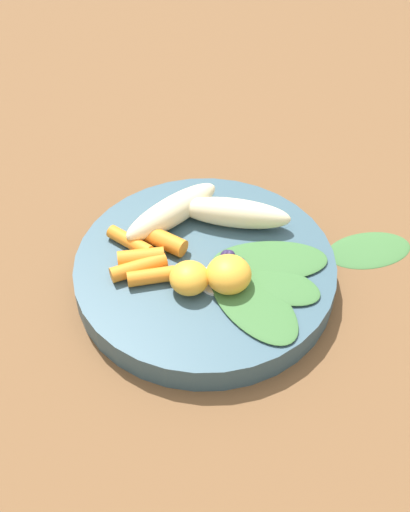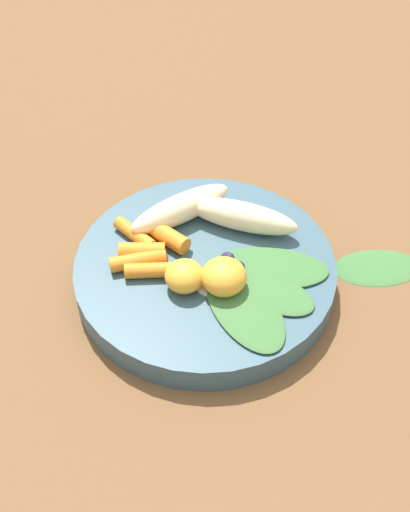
% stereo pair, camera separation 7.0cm
% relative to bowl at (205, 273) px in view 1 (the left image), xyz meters
% --- Properties ---
extents(ground_plane, '(2.40, 2.40, 0.00)m').
position_rel_bowl_xyz_m(ground_plane, '(0.00, 0.00, -0.02)').
color(ground_plane, brown).
extents(bowl, '(0.28, 0.28, 0.03)m').
position_rel_bowl_xyz_m(bowl, '(0.00, 0.00, 0.00)').
color(bowl, '#385666').
rests_on(bowl, ground_plane).
extents(banana_peeled_left, '(0.05, 0.13, 0.03)m').
position_rel_bowl_xyz_m(banana_peeled_left, '(0.07, -0.03, 0.03)').
color(banana_peeled_left, beige).
rests_on(banana_peeled_left, bowl).
extents(banana_peeled_right, '(0.13, 0.09, 0.03)m').
position_rel_bowl_xyz_m(banana_peeled_right, '(0.01, -0.07, 0.03)').
color(banana_peeled_right, beige).
rests_on(banana_peeled_right, bowl).
extents(orange_segment_near, '(0.05, 0.05, 0.03)m').
position_rel_bowl_xyz_m(orange_segment_near, '(-0.04, 0.01, 0.03)').
color(orange_segment_near, '#F4A833').
rests_on(orange_segment_near, bowl).
extents(orange_segment_far, '(0.04, 0.04, 0.03)m').
position_rel_bowl_xyz_m(orange_segment_far, '(-0.01, 0.04, 0.03)').
color(orange_segment_far, '#F4A833').
rests_on(orange_segment_far, bowl).
extents(carrot_front, '(0.06, 0.03, 0.02)m').
position_rel_bowl_xyz_m(carrot_front, '(0.05, 0.01, 0.03)').
color(carrot_front, orange).
rests_on(carrot_front, bowl).
extents(carrot_mid_left, '(0.05, 0.02, 0.01)m').
position_rel_bowl_xyz_m(carrot_mid_left, '(0.08, 0.03, 0.02)').
color(carrot_mid_left, orange).
rests_on(carrot_mid_left, bowl).
extents(carrot_mid_right, '(0.05, 0.05, 0.02)m').
position_rel_bowl_xyz_m(carrot_mid_right, '(0.05, 0.04, 0.02)').
color(carrot_mid_right, orange).
rests_on(carrot_mid_right, bowl).
extents(carrot_rear, '(0.04, 0.06, 0.02)m').
position_rel_bowl_xyz_m(carrot_rear, '(0.05, 0.05, 0.02)').
color(carrot_rear, orange).
rests_on(carrot_rear, bowl).
extents(carrot_small, '(0.04, 0.05, 0.02)m').
position_rel_bowl_xyz_m(carrot_small, '(0.03, 0.05, 0.02)').
color(carrot_small, orange).
rests_on(carrot_small, bowl).
extents(blueberry_pile, '(0.03, 0.04, 0.02)m').
position_rel_bowl_xyz_m(blueberry_pile, '(-0.03, -0.01, 0.02)').
color(blueberry_pile, '#2D234C').
rests_on(blueberry_pile, bowl).
extents(coconut_shred_patch, '(0.04, 0.04, 0.00)m').
position_rel_bowl_xyz_m(coconut_shred_patch, '(-0.03, 0.01, 0.02)').
color(coconut_shred_patch, white).
rests_on(coconut_shred_patch, bowl).
extents(kale_leaf_left, '(0.14, 0.10, 0.01)m').
position_rel_bowl_xyz_m(kale_leaf_left, '(-0.07, 0.01, 0.02)').
color(kale_leaf_left, '#3D7038').
rests_on(kale_leaf_left, bowl).
extents(kale_leaf_right, '(0.10, 0.07, 0.01)m').
position_rel_bowl_xyz_m(kale_leaf_right, '(-0.08, -0.02, 0.02)').
color(kale_leaf_right, '#3D7038').
rests_on(kale_leaf_right, bowl).
extents(kale_leaf_rear, '(0.13, 0.12, 0.01)m').
position_rel_bowl_xyz_m(kale_leaf_rear, '(-0.05, -0.04, 0.02)').
color(kale_leaf_rear, '#3D7038').
rests_on(kale_leaf_rear, bowl).
extents(kale_leaf_stray, '(0.11, 0.11, 0.01)m').
position_rel_bowl_xyz_m(kale_leaf_stray, '(-0.12, -0.15, -0.01)').
color(kale_leaf_stray, '#3D7038').
rests_on(kale_leaf_stray, ground_plane).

